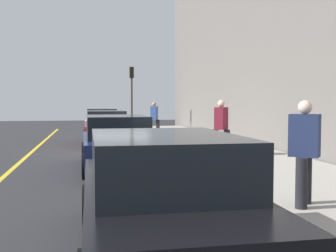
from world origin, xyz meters
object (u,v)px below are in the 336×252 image
(pedestrian_navy_coat, at_px, (304,150))
(pedestrian_burgundy_coat, at_px, (221,126))
(parked_car_white, at_px, (102,122))
(traffic_light_pole, at_px, (132,87))
(parked_car_black, at_px, (161,196))
(parked_car_red, at_px, (106,128))
(rolling_suitcase, at_px, (150,130))
(parked_car_navy, at_px, (116,142))
(pedestrian_blue_coat, at_px, (154,118))

(pedestrian_navy_coat, bearing_deg, pedestrian_burgundy_coat, -6.23)
(parked_car_white, bearing_deg, traffic_light_pole, -35.16)
(parked_car_black, distance_m, traffic_light_pole, 22.29)
(parked_car_red, xyz_separation_m, rolling_suitcase, (3.45, -2.45, -0.36))
(parked_car_navy, distance_m, parked_car_white, 12.43)
(parked_car_red, relative_size, rolling_suitcase, 4.93)
(parked_car_red, bearing_deg, traffic_light_pole, -13.50)
(pedestrian_navy_coat, distance_m, traffic_light_pole, 20.72)
(parked_car_black, distance_m, rolling_suitcase, 17.32)
(pedestrian_burgundy_coat, height_order, pedestrian_blue_coat, pedestrian_burgundy_coat)
(rolling_suitcase, bearing_deg, parked_car_black, 172.18)
(pedestrian_blue_coat, bearing_deg, rolling_suitcase, 24.24)
(parked_car_black, bearing_deg, parked_car_red, 0.40)
(parked_car_white, bearing_deg, rolling_suitcase, -131.11)
(parked_car_red, xyz_separation_m, pedestrian_burgundy_coat, (-5.60, -3.48, 0.36))
(parked_car_black, bearing_deg, pedestrian_blue_coat, -8.64)
(pedestrian_blue_coat, bearing_deg, parked_car_navy, 165.12)
(parked_car_white, relative_size, pedestrian_burgundy_coat, 2.44)
(parked_car_white, relative_size, pedestrian_navy_coat, 2.50)
(pedestrian_navy_coat, height_order, rolling_suitcase, pedestrian_navy_coat)
(rolling_suitcase, bearing_deg, parked_car_white, 48.89)
(parked_car_black, height_order, traffic_light_pole, traffic_light_pole)
(parked_car_navy, height_order, rolling_suitcase, parked_car_navy)
(parked_car_red, height_order, rolling_suitcase, parked_car_red)
(pedestrian_burgundy_coat, bearing_deg, pedestrian_blue_coat, 5.59)
(parked_car_black, relative_size, parked_car_navy, 0.98)
(pedestrian_burgundy_coat, xyz_separation_m, pedestrian_navy_coat, (-6.63, 0.72, -0.02))
(parked_car_navy, height_order, pedestrian_navy_coat, pedestrian_navy_coat)
(pedestrian_burgundy_coat, xyz_separation_m, pedestrian_blue_coat, (8.63, 0.85, -0.03))
(pedestrian_blue_coat, relative_size, pedestrian_navy_coat, 0.99)
(parked_car_navy, xyz_separation_m, pedestrian_blue_coat, (9.90, -2.63, 0.33))
(pedestrian_blue_coat, xyz_separation_m, pedestrian_navy_coat, (-15.26, -0.12, 0.01))
(traffic_light_pole, bearing_deg, parked_car_white, 144.84)
(pedestrian_navy_coat, distance_m, rolling_suitcase, 15.69)
(pedestrian_burgundy_coat, bearing_deg, pedestrian_navy_coat, 173.77)
(parked_car_red, distance_m, pedestrian_blue_coat, 4.03)
(pedestrian_burgundy_coat, distance_m, pedestrian_blue_coat, 8.67)
(pedestrian_burgundy_coat, bearing_deg, parked_car_white, 17.23)
(parked_car_navy, bearing_deg, pedestrian_burgundy_coat, -69.98)
(parked_car_red, bearing_deg, pedestrian_blue_coat, -41.02)
(parked_car_navy, distance_m, traffic_light_pole, 15.54)
(pedestrian_burgundy_coat, distance_m, rolling_suitcase, 9.13)
(pedestrian_burgundy_coat, relative_size, pedestrian_blue_coat, 1.03)
(parked_car_black, xyz_separation_m, pedestrian_burgundy_coat, (8.11, -3.39, 0.35))
(parked_car_white, bearing_deg, pedestrian_blue_coat, -134.08)
(rolling_suitcase, bearing_deg, pedestrian_blue_coat, -155.76)
(pedestrian_blue_coat, distance_m, rolling_suitcase, 0.82)
(parked_car_white, height_order, pedestrian_blue_coat, pedestrian_blue_coat)
(parked_car_black, height_order, pedestrian_burgundy_coat, pedestrian_burgundy_coat)
(pedestrian_burgundy_coat, relative_size, traffic_light_pole, 0.45)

